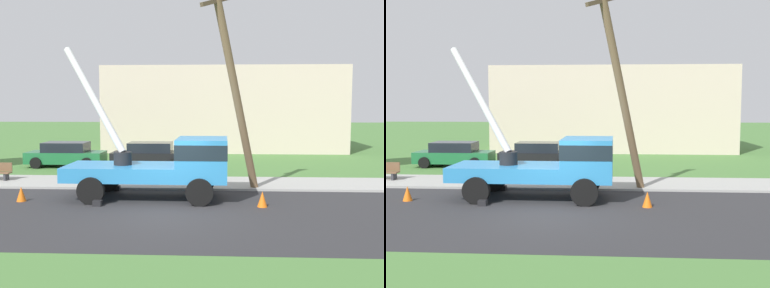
% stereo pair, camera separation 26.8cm
% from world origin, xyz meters
% --- Properties ---
extents(ground_plane, '(120.00, 120.00, 0.00)m').
position_xyz_m(ground_plane, '(0.00, 12.00, 0.00)').
color(ground_plane, '#477538').
extents(road_asphalt, '(80.00, 8.21, 0.01)m').
position_xyz_m(road_asphalt, '(0.00, 0.00, 0.00)').
color(road_asphalt, '#2B2B2D').
rests_on(road_asphalt, ground).
extents(sidewalk_strip, '(80.00, 3.15, 0.10)m').
position_xyz_m(sidewalk_strip, '(0.00, 5.68, 0.05)').
color(sidewalk_strip, '#9E9E99').
rests_on(sidewalk_strip, ground).
extents(utility_truck, '(6.76, 3.20, 5.98)m').
position_xyz_m(utility_truck, '(-0.19, 2.51, 1.41)').
color(utility_truck, '#2D84C6').
rests_on(utility_truck, ground).
extents(leaning_utility_pole, '(2.52, 2.68, 8.67)m').
position_xyz_m(leaning_utility_pole, '(2.34, 3.55, 4.44)').
color(leaning_utility_pole, brown).
rests_on(leaning_utility_pole, ground).
extents(traffic_cone_ahead, '(0.36, 0.36, 0.56)m').
position_xyz_m(traffic_cone_ahead, '(3.29, 1.22, 0.28)').
color(traffic_cone_ahead, orange).
rests_on(traffic_cone_ahead, ground).
extents(traffic_cone_behind, '(0.36, 0.36, 0.56)m').
position_xyz_m(traffic_cone_behind, '(-5.67, 1.69, 0.28)').
color(traffic_cone_behind, orange).
rests_on(traffic_cone_behind, ground).
extents(parked_sedan_green, '(4.40, 2.02, 1.42)m').
position_xyz_m(parked_sedan_green, '(-7.04, 11.03, 0.71)').
color(parked_sedan_green, '#1E6638').
rests_on(parked_sedan_green, ground).
extents(parked_sedan_black, '(4.41, 2.03, 1.42)m').
position_xyz_m(parked_sedan_black, '(-2.13, 11.15, 0.71)').
color(parked_sedan_black, black).
rests_on(parked_sedan_black, ground).
extents(lowrise_building_backdrop, '(18.00, 6.00, 6.40)m').
position_xyz_m(lowrise_building_backdrop, '(2.20, 20.99, 3.20)').
color(lowrise_building_backdrop, beige).
rests_on(lowrise_building_backdrop, ground).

